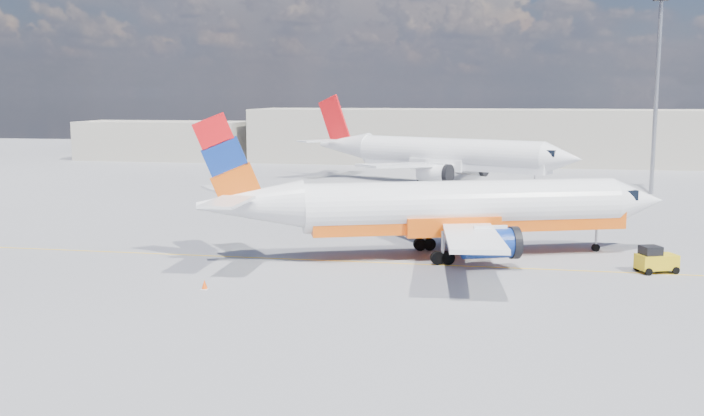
% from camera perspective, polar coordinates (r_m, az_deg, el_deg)
% --- Properties ---
extents(ground, '(240.00, 240.00, 0.00)m').
position_cam_1_polar(ground, '(45.73, 1.43, -4.79)').
color(ground, slate).
rests_on(ground, ground).
extents(taxi_line, '(70.00, 0.15, 0.01)m').
position_cam_1_polar(taxi_line, '(48.62, 2.00, -3.99)').
color(taxi_line, yellow).
rests_on(taxi_line, ground).
extents(terminal_main, '(70.00, 14.00, 8.00)m').
position_cam_1_polar(terminal_main, '(119.15, 9.69, 5.16)').
color(terminal_main, '#B1A998').
rests_on(terminal_main, ground).
extents(terminal_annex, '(26.00, 10.00, 6.00)m').
position_cam_1_polar(terminal_annex, '(127.36, -13.54, 4.80)').
color(terminal_annex, '#B1A998').
rests_on(terminal_annex, ground).
extents(main_jet, '(30.72, 23.28, 9.36)m').
position_cam_1_polar(main_jet, '(50.18, 6.94, -0.04)').
color(main_jet, white).
rests_on(main_jet, ground).
extents(second_jet, '(33.22, 25.02, 10.24)m').
position_cam_1_polar(second_jet, '(90.28, 6.55, 3.87)').
color(second_jet, white).
rests_on(second_jet, ground).
extents(gse_tug, '(2.54, 2.09, 1.60)m').
position_cam_1_polar(gse_tug, '(49.11, 21.21, -3.54)').
color(gse_tug, black).
rests_on(gse_tug, ground).
extents(traffic_cone, '(0.37, 0.37, 0.52)m').
position_cam_1_polar(traffic_cone, '(42.80, -10.68, -5.50)').
color(traffic_cone, white).
rests_on(traffic_cone, ground).
extents(floodlight_mast, '(1.47, 1.47, 20.12)m').
position_cam_1_polar(floodlight_mast, '(86.60, 21.33, 8.89)').
color(floodlight_mast, '#95959C').
rests_on(floodlight_mast, ground).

